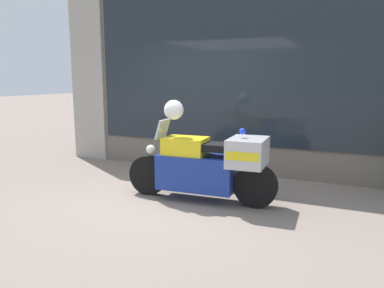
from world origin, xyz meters
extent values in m
plane|color=gray|center=(0.00, 0.00, 0.00)|extent=(60.00, 60.00, 0.00)
cube|color=#6B6056|center=(0.00, 2.00, 2.03)|extent=(6.44, 0.40, 4.06)
cube|color=#A39E93|center=(-2.81, 2.03, 2.03)|extent=(0.82, 0.55, 4.06)
cube|color=#1E262D|center=(0.38, 1.79, 2.08)|extent=(5.39, 0.02, 3.06)
cube|color=slate|center=(0.34, 2.01, 0.28)|extent=(5.17, 0.30, 0.55)
cube|color=silver|center=(0.34, 2.15, 1.24)|extent=(5.17, 0.02, 1.43)
cube|color=beige|center=(0.34, 2.01, 1.95)|extent=(5.17, 0.30, 0.02)
cube|color=maroon|center=(-1.50, 2.01, 1.99)|extent=(0.18, 0.04, 0.05)
cube|color=navy|center=(-0.27, 2.01, 1.99)|extent=(0.18, 0.04, 0.05)
cube|color=#C68E19|center=(0.95, 2.01, 1.99)|extent=(0.18, 0.04, 0.05)
cube|color=#195623|center=(2.17, 2.01, 1.99)|extent=(0.18, 0.04, 0.05)
cube|color=red|center=(-0.88, 1.94, 0.69)|extent=(0.19, 0.04, 0.27)
cube|color=#2866B7|center=(1.55, 1.94, 0.69)|extent=(0.19, 0.03, 0.27)
cylinder|color=black|center=(-0.24, 0.01, 0.30)|extent=(0.61, 0.18, 0.60)
cylinder|color=black|center=(1.41, 0.12, 0.30)|extent=(0.61, 0.18, 0.60)
cube|color=navy|center=(0.54, 0.06, 0.42)|extent=(1.15, 0.55, 0.50)
cube|color=yellow|center=(0.37, 0.05, 0.78)|extent=(0.64, 0.47, 0.28)
cube|color=black|center=(0.80, 0.08, 0.81)|extent=(0.67, 0.40, 0.10)
cube|color=#B7B7BC|center=(1.28, 0.11, 0.77)|extent=(0.53, 0.68, 0.38)
cube|color=yellow|center=(1.28, 0.11, 0.77)|extent=(0.48, 0.68, 0.11)
cube|color=#B2BCC6|center=(0.01, 0.03, 1.02)|extent=(0.14, 0.34, 0.29)
sphere|color=white|center=(-0.19, 0.02, 0.70)|extent=(0.14, 0.14, 0.14)
sphere|color=blue|center=(1.20, 0.11, 1.05)|extent=(0.09, 0.09, 0.09)
sphere|color=white|center=(0.19, 0.04, 1.31)|extent=(0.28, 0.28, 0.28)
camera|label=1|loc=(2.68, -4.75, 1.75)|focal=35.00mm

